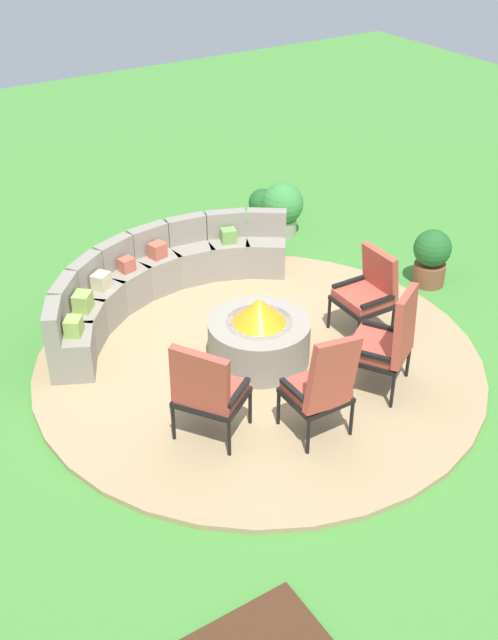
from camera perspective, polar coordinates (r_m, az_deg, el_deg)
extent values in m
plane|color=#478C38|center=(8.32, 0.74, -3.24)|extent=(24.00, 24.00, 0.00)
cylinder|color=tan|center=(8.30, 0.74, -3.07)|extent=(4.84, 4.84, 0.06)
cylinder|color=gray|center=(8.15, 0.76, -1.54)|extent=(1.10, 1.10, 0.48)
cylinder|color=black|center=(8.03, 0.77, -0.31)|extent=(0.71, 0.71, 0.06)
cone|color=orange|center=(7.94, 0.78, 0.72)|extent=(0.57, 0.57, 0.28)
cube|color=gray|center=(9.84, 1.27, 4.86)|extent=(0.67, 0.66, 0.46)
cube|color=gray|center=(9.79, 1.33, 7.32)|extent=(0.50, 0.42, 0.34)
cube|color=gray|center=(9.81, -1.57, 4.77)|extent=(0.63, 0.60, 0.46)
cube|color=gray|center=(9.76, -1.75, 7.23)|extent=(0.52, 0.33, 0.34)
cube|color=gray|center=(9.70, -4.33, 4.34)|extent=(0.55, 0.51, 0.46)
cube|color=gray|center=(9.64, -4.75, 6.79)|extent=(0.51, 0.22, 0.34)
cube|color=gray|center=(9.52, -6.91, 3.58)|extent=(0.55, 0.51, 0.46)
cube|color=gray|center=(9.44, -7.56, 6.02)|extent=(0.51, 0.22, 0.34)
cube|color=gray|center=(9.26, -9.19, 2.50)|extent=(0.63, 0.60, 0.46)
cube|color=gray|center=(9.16, -10.06, 4.92)|extent=(0.52, 0.33, 0.34)
cube|color=gray|center=(8.94, -11.07, 1.12)|extent=(0.67, 0.66, 0.46)
cube|color=gray|center=(8.82, -12.14, 3.50)|extent=(0.50, 0.42, 0.34)
cube|color=gray|center=(8.58, -12.41, -0.53)|extent=(0.67, 0.67, 0.46)
cube|color=gray|center=(8.42, -13.65, 1.81)|extent=(0.44, 0.48, 0.34)
cube|color=gray|center=(8.19, -13.08, -2.39)|extent=(0.62, 0.65, 0.46)
cube|color=gray|center=(7.99, -14.45, -0.11)|extent=(0.36, 0.52, 0.34)
cube|color=#93B756|center=(8.39, -12.35, 1.34)|extent=(0.27, 0.27, 0.21)
cube|color=#70A34C|center=(9.62, -1.55, 6.32)|extent=(0.22, 0.20, 0.18)
cube|color=beige|center=(8.75, -11.01, 2.87)|extent=(0.25, 0.24, 0.19)
cube|color=#93B756|center=(8.00, -13.01, -0.47)|extent=(0.24, 0.25, 0.19)
cube|color=#BC5B47|center=(9.33, -6.87, 5.20)|extent=(0.22, 0.20, 0.19)
cube|color=#BC5B47|center=(9.08, -9.14, 4.11)|extent=(0.19, 0.17, 0.17)
cylinder|color=black|center=(7.51, -3.94, -5.46)|extent=(0.04, 0.04, 0.38)
cylinder|color=black|center=(7.32, 0.09, -6.55)|extent=(0.04, 0.04, 0.38)
cylinder|color=black|center=(7.18, -5.69, -7.67)|extent=(0.04, 0.04, 0.38)
cylinder|color=black|center=(6.98, -1.50, -8.89)|extent=(0.04, 0.04, 0.38)
cube|color=black|center=(7.10, -2.82, -5.78)|extent=(0.78, 0.80, 0.05)
cube|color=#B24738|center=(7.06, -2.83, -5.34)|extent=(0.72, 0.73, 0.09)
cube|color=#B24738|center=(6.74, -3.71, -4.60)|extent=(0.40, 0.56, 0.66)
cube|color=black|center=(7.12, -4.84, -4.38)|extent=(0.40, 0.30, 0.04)
cube|color=black|center=(6.93, -0.79, -5.46)|extent=(0.40, 0.30, 0.04)
cylinder|color=black|center=(7.32, 2.22, -6.60)|extent=(0.04, 0.04, 0.38)
cylinder|color=black|center=(7.55, 5.39, -5.32)|extent=(0.04, 0.04, 0.38)
cylinder|color=black|center=(7.01, 4.45, -8.74)|extent=(0.04, 0.04, 0.38)
cylinder|color=black|center=(7.25, 7.68, -7.33)|extent=(0.04, 0.04, 0.38)
cube|color=black|center=(7.14, 5.02, -5.64)|extent=(0.54, 0.53, 0.05)
cube|color=#B24738|center=(7.10, 5.04, -5.20)|extent=(0.50, 0.49, 0.09)
cube|color=#B24738|center=(6.78, 6.27, -4.13)|extent=(0.58, 0.09, 0.76)
cube|color=black|center=(6.95, 3.48, -5.41)|extent=(0.06, 0.45, 0.04)
cube|color=black|center=(7.18, 6.60, -4.17)|extent=(0.06, 0.45, 0.04)
cylinder|color=black|center=(7.75, 6.85, -4.29)|extent=(0.04, 0.04, 0.38)
cylinder|color=black|center=(8.19, 8.19, -2.12)|extent=(0.04, 0.04, 0.38)
cylinder|color=black|center=(7.64, 10.69, -5.30)|extent=(0.04, 0.04, 0.38)
cylinder|color=black|center=(8.09, 11.83, -3.04)|extent=(0.04, 0.04, 0.38)
cube|color=black|center=(7.79, 9.54, -2.38)|extent=(0.82, 0.81, 0.05)
cube|color=#B24738|center=(7.75, 9.58, -1.95)|extent=(0.75, 0.75, 0.09)
cube|color=#B24738|center=(7.53, 11.60, -0.47)|extent=(0.55, 0.43, 0.76)
cube|color=black|center=(7.49, 9.00, -2.61)|extent=(0.30, 0.44, 0.04)
cube|color=black|center=(7.93, 10.21, -0.55)|extent=(0.30, 0.44, 0.04)
cylinder|color=black|center=(8.39, 8.17, -1.18)|extent=(0.04, 0.04, 0.38)
cylinder|color=black|center=(8.74, 6.01, 0.49)|extent=(0.04, 0.04, 0.38)
cylinder|color=black|center=(8.67, 10.70, -0.24)|extent=(0.04, 0.04, 0.38)
cylinder|color=black|center=(9.00, 8.51, 1.34)|extent=(0.04, 0.04, 0.38)
cube|color=black|center=(8.58, 8.46, 1.33)|extent=(0.54, 0.58, 0.05)
cube|color=#B24738|center=(8.55, 8.50, 1.74)|extent=(0.49, 0.54, 0.09)
cube|color=#B24738|center=(8.56, 9.79, 3.49)|extent=(0.17, 0.53, 0.57)
cube|color=black|center=(8.35, 9.62, 1.34)|extent=(0.45, 0.06, 0.04)
cube|color=black|center=(8.68, 7.49, 2.85)|extent=(0.45, 0.06, 0.04)
cylinder|color=brown|center=(11.16, 1.01, 7.40)|extent=(0.33, 0.33, 0.23)
sphere|color=#236028|center=(11.03, 1.02, 8.78)|extent=(0.40, 0.40, 0.40)
sphere|color=#DB337A|center=(11.03, 1.24, 9.23)|extent=(0.15, 0.15, 0.15)
cylinder|color=brown|center=(9.98, 13.32, 3.39)|extent=(0.40, 0.40, 0.28)
sphere|color=#236028|center=(9.81, 13.58, 5.24)|extent=(0.47, 0.47, 0.47)
sphere|color=#E55638|center=(9.81, 13.91, 5.85)|extent=(0.18, 0.18, 0.18)
cylinder|color=#A89E8E|center=(11.02, 2.49, 7.05)|extent=(0.42, 0.42, 0.24)
sphere|color=#3D8E42|center=(10.88, 2.53, 8.70)|extent=(0.59, 0.59, 0.59)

